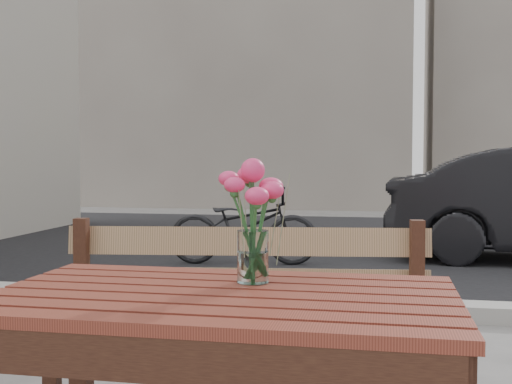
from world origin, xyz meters
TOP-DOWN VIEW (x-y plane):
  - street at (0.00, 5.06)m, footprint 30.00×8.12m
  - backdrop_buildings at (0.17, 14.40)m, footprint 15.50×4.00m
  - main_table at (-0.15, -0.03)m, footprint 1.28×0.75m
  - main_bench at (-0.24, 0.72)m, footprint 1.55×0.63m
  - main_vase at (-0.09, 0.12)m, footprint 0.20×0.20m
  - bicycle at (-1.16, 5.08)m, footprint 1.67×0.75m

SIDE VIEW (x-z plane):
  - street at x=0.00m, z-range -0.03..0.09m
  - bicycle at x=-1.16m, z-range 0.00..0.85m
  - main_bench at x=-0.24m, z-range 0.10..1.03m
  - main_table at x=-0.15m, z-range 0.26..1.05m
  - main_vase at x=-0.09m, z-range 0.83..1.20m
  - backdrop_buildings at x=0.17m, z-range -0.40..7.60m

